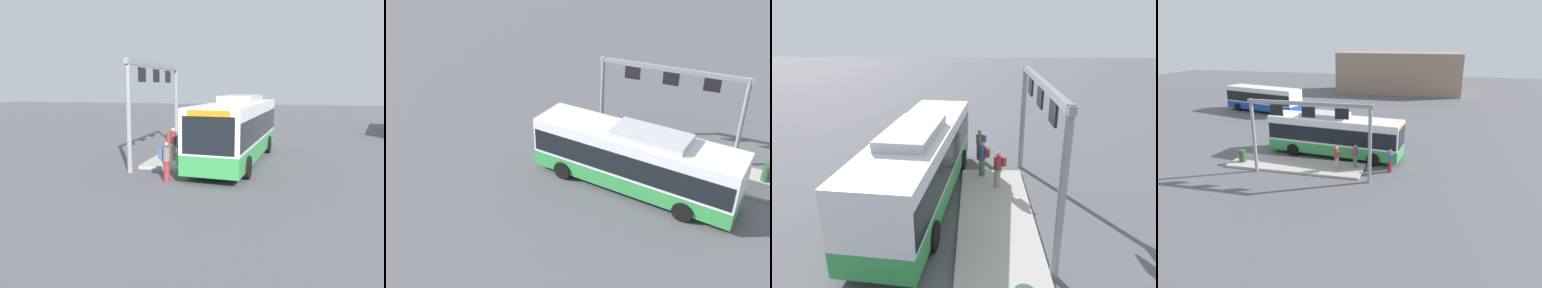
% 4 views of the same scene
% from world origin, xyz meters
% --- Properties ---
extents(ground_plane, '(120.00, 120.00, 0.00)m').
position_xyz_m(ground_plane, '(0.00, 0.00, 0.00)').
color(ground_plane, '#56565B').
extents(platform_curb, '(10.00, 2.80, 0.16)m').
position_xyz_m(platform_curb, '(-2.11, -3.03, 0.08)').
color(platform_curb, '#B2ADA3').
rests_on(platform_curb, ground).
extents(bus_main, '(10.89, 3.68, 3.46)m').
position_xyz_m(bus_main, '(-0.01, 0.00, 1.81)').
color(bus_main, green).
rests_on(bus_main, ground).
extents(person_boarding, '(0.41, 0.57, 1.67)m').
position_xyz_m(person_boarding, '(4.75, -2.48, 0.89)').
color(person_boarding, maroon).
rests_on(person_boarding, ground).
extents(person_waiting_near, '(0.45, 0.59, 1.67)m').
position_xyz_m(person_waiting_near, '(2.24, -2.58, 1.05)').
color(person_waiting_near, '#476B4C').
rests_on(person_waiting_near, platform_curb).
extents(person_waiting_mid, '(0.51, 0.60, 1.67)m').
position_xyz_m(person_waiting_mid, '(1.07, -3.22, 1.05)').
color(person_waiting_mid, gray).
rests_on(person_waiting_mid, platform_curb).
extents(platform_sign_gantry, '(8.53, 0.24, 5.20)m').
position_xyz_m(platform_sign_gantry, '(-0.42, -4.54, 3.71)').
color(platform_sign_gantry, gray).
rests_on(platform_sign_gantry, ground).
extents(trash_bin, '(0.52, 0.52, 0.90)m').
position_xyz_m(trash_bin, '(-6.26, -3.41, 0.61)').
color(trash_bin, '#2D5133').
rests_on(trash_bin, platform_curb).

